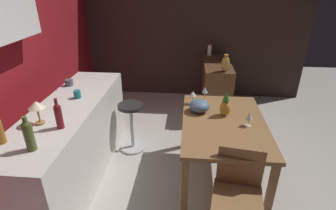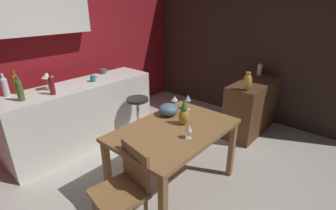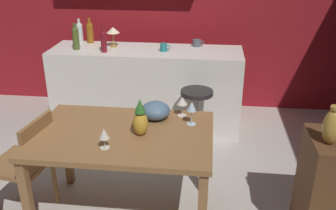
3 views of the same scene
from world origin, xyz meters
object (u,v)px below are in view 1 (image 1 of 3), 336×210
Objects in this scene: sideboard_cabinet at (216,86)px; pineapple_centerpiece at (225,106)px; cup_slate at (69,82)px; bar_stool at (132,126)px; fruit_bowl at (199,106)px; counter_lamp at (37,106)px; dining_table at (223,129)px; vase_brass at (225,64)px; pillar_candle_tall at (210,50)px; wine_bottle_ruby at (58,115)px; wine_glass_left at (249,116)px; cup_teal at (77,94)px; chair_near_window at (238,192)px; wine_glass_center at (193,94)px; wine_bottle_olive at (28,134)px; wine_glass_right at (205,91)px.

pineapple_centerpiece is (-1.69, 0.06, 0.45)m from sideboard_cabinet.
bar_stool is at bearing -86.79° from cup_slate.
fruit_bowl is 1.61m from counter_lamp.
vase_brass is at bearing -5.89° from dining_table.
vase_brass is (1.38, -0.14, 0.29)m from dining_table.
counter_lamp is 1.08× the size of pillar_candle_tall.
wine_bottle_ruby is 0.22m from counter_lamp.
cup_teal reaches higher than wine_glass_left.
wine_glass_center is (1.13, 0.39, 0.38)m from chair_near_window.
wine_bottle_olive is 0.34m from wine_bottle_ruby.
wine_glass_center is at bearing -91.68° from cup_slate.
sideboard_cabinet is at bearing 8.30° from vase_brass.
pineapple_centerpiece is (-0.35, -1.11, 0.51)m from bar_stool.
chair_near_window is 4.08× the size of pillar_candle_tall.
cup_teal is (-0.38, 0.48, 0.60)m from bar_stool.
vase_brass is at bearing -40.33° from wine_bottle_ruby.
chair_near_window is 1.89m from cup_teal.
wine_glass_left is 0.29m from pineapple_centerpiece.
wine_bottle_olive is at bearing 148.86° from sideboard_cabinet.
wine_bottle_ruby reaches higher than wine_glass_right.
wine_glass_center is 1.29m from cup_teal.
pineapple_centerpiece is (0.86, 0.04, 0.38)m from chair_near_window.
vase_brass is (1.85, -1.83, -0.13)m from counter_lamp.
counter_lamp is (0.05, 0.21, 0.05)m from wine_bottle_ruby.
wine_glass_right is 0.89× the size of pillar_candle_tall.
pillar_candle_tall reaches higher than dining_table.
wine_bottle_ruby is at bearing -170.61° from cup_teal.
fruit_bowl is at bearing 173.97° from pillar_candle_tall.
wine_glass_left is 0.65× the size of fruit_bowl.
wine_bottle_ruby is 3.15m from pillar_candle_tall.
dining_table is 0.31m from wine_glass_left.
bar_stool is 1.00m from fruit_bowl.
dining_table is 1.84m from sideboard_cabinet.
wine_bottle_olive is 0.96m from cup_teal.
chair_near_window is 1.30m from wine_glass_right.
counter_lamp is (-0.92, -0.13, 0.13)m from cup_slate.
fruit_bowl is (-0.28, -0.84, 0.46)m from bar_stool.
pillar_candle_tall reaches higher than fruit_bowl.
cup_slate is 0.94m from counter_lamp.
bar_stool is at bearing -18.43° from wine_bottle_olive.
fruit_bowl is (0.07, 0.27, -0.05)m from pineapple_centerpiece.
wine_glass_center reaches higher than fruit_bowl.
wine_bottle_ruby is (-1.01, 1.28, 0.15)m from wine_glass_right.
pineapple_centerpiece is at bearing -127.64° from wine_glass_center.
wine_bottle_olive reaches higher than dining_table.
cup_slate is (1.30, 0.28, -0.10)m from wine_bottle_olive.
vase_brass is (1.17, -0.40, 0.13)m from fruit_bowl.
wine_glass_left is 1.77m from wine_bottle_ruby.
counter_lamp is at bearing 115.33° from fruit_bowl.
chair_near_window is 7.66× the size of cup_teal.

